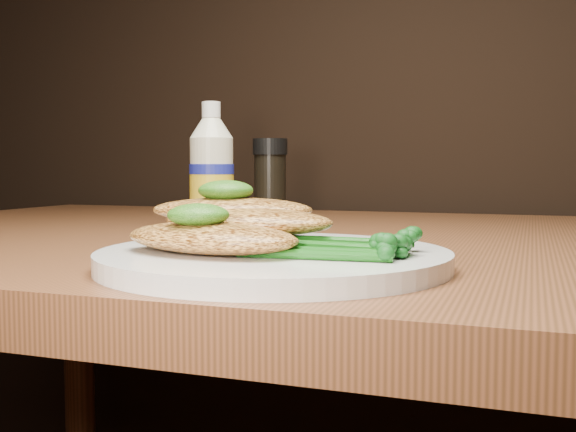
% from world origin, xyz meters
% --- Properties ---
extents(plate, '(0.27, 0.27, 0.01)m').
position_xyz_m(plate, '(0.09, 0.79, 0.76)').
color(plate, white).
rests_on(plate, dining_table).
extents(chicken_front, '(0.15, 0.10, 0.02)m').
position_xyz_m(chicken_front, '(0.06, 0.76, 0.78)').
color(chicken_front, gold).
rests_on(chicken_front, plate).
extents(chicken_mid, '(0.15, 0.08, 0.02)m').
position_xyz_m(chicken_mid, '(0.06, 0.81, 0.78)').
color(chicken_mid, gold).
rests_on(chicken_mid, plate).
extents(chicken_back, '(0.15, 0.10, 0.02)m').
position_xyz_m(chicken_back, '(0.04, 0.83, 0.79)').
color(chicken_back, gold).
rests_on(chicken_back, plate).
extents(pesto_front, '(0.05, 0.05, 0.02)m').
position_xyz_m(pesto_front, '(0.05, 0.75, 0.79)').
color(pesto_front, '#0E3708').
rests_on(pesto_front, chicken_front).
extents(pesto_back, '(0.05, 0.05, 0.02)m').
position_xyz_m(pesto_back, '(0.04, 0.83, 0.81)').
color(pesto_back, '#0E3708').
rests_on(pesto_back, chicken_back).
extents(broccolini_bundle, '(0.15, 0.13, 0.02)m').
position_xyz_m(broccolini_bundle, '(0.14, 0.78, 0.77)').
color(broccolini_bundle, '#145512').
rests_on(broccolini_bundle, plate).
extents(mayo_bottle, '(0.07, 0.07, 0.16)m').
position_xyz_m(mayo_bottle, '(-0.10, 1.08, 0.83)').
color(mayo_bottle, beige).
rests_on(mayo_bottle, dining_table).
extents(pepper_grinder, '(0.05, 0.05, 0.11)m').
position_xyz_m(pepper_grinder, '(-0.06, 1.17, 0.81)').
color(pepper_grinder, black).
rests_on(pepper_grinder, dining_table).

